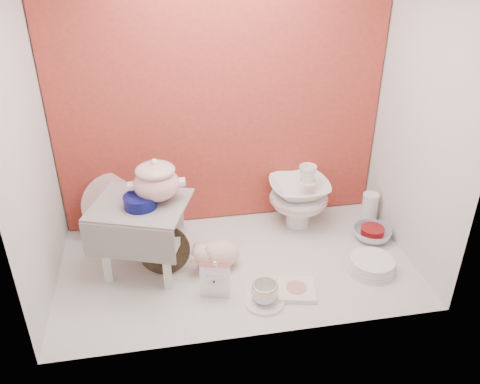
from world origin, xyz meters
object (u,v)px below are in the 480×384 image
object	(u,v)px
mantel_clock	(215,278)
soup_tureen	(156,180)
gold_rim_teacup	(265,292)
plush_pig	(219,254)
porcelain_tower	(299,196)
crystal_bowl	(372,234)
floral_platter	(115,205)
step_stool	(144,237)
dinner_plate_stack	(372,265)
blue_white_vase	(129,219)

from	to	relation	value
mantel_clock	soup_tureen	bearing A→B (deg)	144.27
mantel_clock	gold_rim_teacup	xyz separation A→B (m)	(0.22, -0.10, -0.04)
plush_pig	porcelain_tower	bearing A→B (deg)	32.08
soup_tureen	mantel_clock	xyz separation A→B (m)	(0.23, -0.29, -0.39)
plush_pig	crystal_bowl	bearing A→B (deg)	6.31
floral_platter	gold_rim_teacup	xyz separation A→B (m)	(0.69, -0.74, -0.11)
step_stool	crystal_bowl	distance (m)	1.25
step_stool	mantel_clock	bearing A→B (deg)	-20.38
soup_tureen	plush_pig	world-z (taller)	soup_tureen
dinner_plate_stack	porcelain_tower	bearing A→B (deg)	116.92
soup_tureen	gold_rim_teacup	xyz separation A→B (m)	(0.45, -0.38, -0.43)
soup_tureen	crystal_bowl	size ratio (longest dim) A/B	1.22
floral_platter	blue_white_vase	size ratio (longest dim) A/B	1.50
plush_pig	floral_platter	bearing A→B (deg)	140.77
soup_tureen	floral_platter	bearing A→B (deg)	124.50
mantel_clock	crystal_bowl	distance (m)	0.98
plush_pig	soup_tureen	bearing A→B (deg)	165.48
gold_rim_teacup	crystal_bowl	world-z (taller)	gold_rim_teacup
gold_rim_teacup	step_stool	bearing A→B (deg)	145.86
plush_pig	dinner_plate_stack	size ratio (longest dim) A/B	1.14
soup_tureen	gold_rim_teacup	bearing A→B (deg)	-40.32
mantel_clock	gold_rim_teacup	world-z (taller)	mantel_clock
dinner_plate_stack	porcelain_tower	world-z (taller)	porcelain_tower
mantel_clock	plush_pig	bearing A→B (deg)	92.43
blue_white_vase	soup_tureen	bearing A→B (deg)	-58.40
crystal_bowl	mantel_clock	bearing A→B (deg)	-161.25
blue_white_vase	dinner_plate_stack	distance (m)	1.32
crystal_bowl	floral_platter	bearing A→B (deg)	166.89
blue_white_vase	porcelain_tower	xyz separation A→B (m)	(0.96, -0.03, 0.07)
step_stool	porcelain_tower	size ratio (longest dim) A/B	1.16
mantel_clock	step_stool	bearing A→B (deg)	155.12
floral_platter	soup_tureen	bearing A→B (deg)	-55.50
floral_platter	step_stool	bearing A→B (deg)	-67.10
mantel_clock	dinner_plate_stack	bearing A→B (deg)	18.12
soup_tureen	gold_rim_teacup	world-z (taller)	soup_tureen
mantel_clock	crystal_bowl	xyz separation A→B (m)	(0.92, 0.31, -0.07)
step_stool	mantel_clock	world-z (taller)	step_stool
dinner_plate_stack	porcelain_tower	size ratio (longest dim) A/B	0.62
step_stool	porcelain_tower	bearing A→B (deg)	36.65
mantel_clock	porcelain_tower	world-z (taller)	porcelain_tower
plush_pig	mantel_clock	bearing A→B (deg)	-102.93
dinner_plate_stack	crystal_bowl	bearing A→B (deg)	66.31
crystal_bowl	blue_white_vase	bearing A→B (deg)	169.33
gold_rim_teacup	dinner_plate_stack	size ratio (longest dim) A/B	0.53
porcelain_tower	step_stool	bearing A→B (deg)	-163.05
dinner_plate_stack	crystal_bowl	size ratio (longest dim) A/B	1.12
plush_pig	porcelain_tower	size ratio (longest dim) A/B	0.71
dinner_plate_stack	crystal_bowl	world-z (taller)	dinner_plate_stack
blue_white_vase	step_stool	bearing A→B (deg)	-73.98
plush_pig	porcelain_tower	world-z (taller)	porcelain_tower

